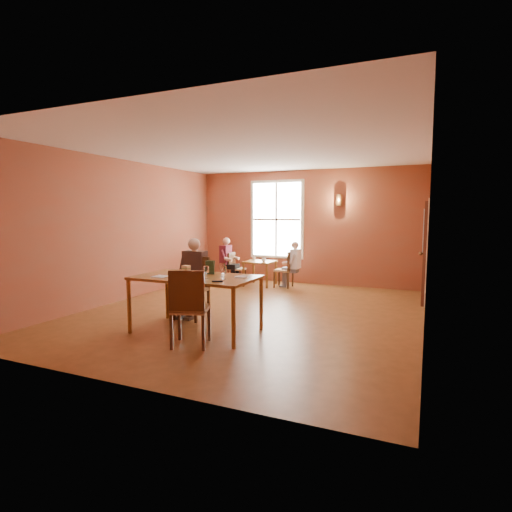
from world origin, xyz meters
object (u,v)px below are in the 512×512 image
at_px(chair_diner_main, 191,288).
at_px(chair_diner_white, 284,269).
at_px(diner_white, 285,265).
at_px(diner_maroon, 236,261).
at_px(diner_main, 190,281).
at_px(chair_empty, 191,307).
at_px(main_table, 196,304).
at_px(chair_diner_maroon, 237,268).
at_px(second_table, 260,273).

distance_m(chair_diner_main, chair_diner_white, 3.57).
height_order(diner_white, diner_maroon, diner_maroon).
bearing_deg(chair_diner_white, diner_maroon, 90.00).
height_order(diner_main, chair_empty, diner_main).
distance_m(main_table, diner_main, 0.83).
height_order(chair_diner_white, diner_white, diner_white).
xyz_separation_m(chair_diner_white, chair_diner_maroon, (-1.30, 0.00, -0.04)).
bearing_deg(chair_diner_main, chair_diner_maroon, -76.87).
relative_size(diner_main, chair_empty, 1.25).
height_order(chair_empty, chair_diner_white, chair_empty).
xyz_separation_m(second_table, chair_diner_maroon, (-0.65, 0.00, 0.10)).
bearing_deg(second_table, diner_white, 0.00).
bearing_deg(chair_diner_maroon, chair_diner_main, 13.13).
bearing_deg(diner_main, chair_diner_white, -97.59).
bearing_deg(chair_diner_white, chair_diner_main, 172.35).
xyz_separation_m(second_table, diner_maroon, (-0.68, 0.00, 0.28)).
relative_size(main_table, chair_empty, 1.72).
bearing_deg(diner_maroon, chair_diner_main, 13.59).
relative_size(second_table, diner_maroon, 0.61).
relative_size(chair_empty, second_table, 1.52).
distance_m(diner_main, diner_maroon, 3.67).
bearing_deg(second_table, chair_diner_white, 0.00).
distance_m(chair_diner_main, diner_maroon, 3.64).
height_order(diner_main, chair_diner_maroon, diner_main).
height_order(chair_diner_main, diner_main, diner_main).
relative_size(chair_diner_main, chair_diner_maroon, 1.32).
relative_size(chair_diner_white, diner_maroon, 0.77).
bearing_deg(diner_white, diner_main, 171.94).
bearing_deg(diner_white, chair_empty, -176.70).
bearing_deg(chair_diner_maroon, diner_main, 13.02).
bearing_deg(diner_white, chair_diner_maroon, 90.00).
height_order(chair_diner_main, chair_empty, chair_empty).
bearing_deg(diner_main, chair_empty, 122.79).
bearing_deg(second_table, main_table, -80.84).
bearing_deg(chair_diner_maroon, chair_empty, 18.57).
relative_size(diner_main, second_table, 1.89).
relative_size(chair_empty, diner_maroon, 0.92).
height_order(chair_diner_main, diner_maroon, diner_maroon).
xyz_separation_m(main_table, diner_main, (-0.50, 0.62, 0.24)).
relative_size(main_table, diner_white, 1.68).
bearing_deg(second_table, chair_diner_main, -87.17).
xyz_separation_m(second_table, diner_white, (0.68, 0.00, 0.24)).
bearing_deg(main_table, diner_maroon, 107.93).
distance_m(chair_diner_white, diner_white, 0.11).
bearing_deg(chair_diner_white, chair_empty, -176.34).
relative_size(diner_main, chair_diner_maroon, 1.65).
distance_m(main_table, diner_maroon, 4.40).
xyz_separation_m(chair_diner_main, chair_empty, (0.78, -1.24, 0.00)).
xyz_separation_m(chair_empty, diner_white, (-0.28, 4.78, 0.01)).
relative_size(main_table, diner_maroon, 1.58).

